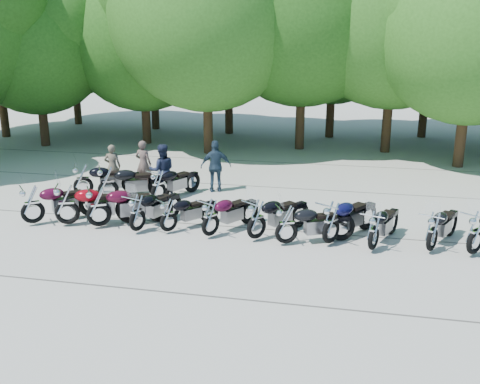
% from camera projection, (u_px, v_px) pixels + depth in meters
% --- Properties ---
extents(ground, '(90.00, 90.00, 0.00)m').
position_uv_depth(ground, '(229.00, 246.00, 15.31)').
color(ground, '#9C988D').
rests_on(ground, ground).
extents(tree_1, '(6.97, 6.97, 8.55)m').
position_uv_depth(tree_1, '(36.00, 41.00, 26.79)').
color(tree_1, '#3A2614').
rests_on(tree_1, ground).
extents(tree_2, '(7.31, 7.31, 8.97)m').
position_uv_depth(tree_2, '(142.00, 36.00, 27.28)').
color(tree_2, '#3A2614').
rests_on(tree_2, ground).
extents(tree_3, '(8.70, 8.70, 10.67)m').
position_uv_depth(tree_3, '(206.00, 13.00, 24.77)').
color(tree_3, '#3A2614').
rests_on(tree_3, ground).
extents(tree_4, '(9.13, 9.13, 11.20)m').
position_uv_depth(tree_4, '(304.00, 6.00, 25.61)').
color(tree_4, '#3A2614').
rests_on(tree_4, ground).
extents(tree_5, '(9.04, 9.04, 11.10)m').
position_uv_depth(tree_5, '(395.00, 7.00, 24.93)').
color(tree_5, '#3A2614').
rests_on(tree_5, ground).
extents(tree_6, '(8.00, 8.00, 9.82)m').
position_uv_depth(tree_6, '(473.00, 25.00, 22.32)').
color(tree_6, '#3A2614').
rests_on(tree_6, ground).
extents(tree_9, '(7.59, 7.59, 9.32)m').
position_uv_depth(tree_9, '(71.00, 31.00, 32.92)').
color(tree_9, '#3A2614').
rests_on(tree_9, ground).
extents(tree_10, '(7.78, 7.78, 9.55)m').
position_uv_depth(tree_10, '(152.00, 28.00, 31.27)').
color(tree_10, '#3A2614').
rests_on(tree_10, ground).
extents(tree_11, '(7.56, 7.56, 9.28)m').
position_uv_depth(tree_11, '(229.00, 31.00, 29.91)').
color(tree_11, '#3A2614').
rests_on(tree_11, ground).
extents(tree_12, '(7.88, 7.88, 9.67)m').
position_uv_depth(tree_12, '(334.00, 27.00, 28.79)').
color(tree_12, '#3A2614').
rests_on(tree_12, ground).
extents(tree_13, '(8.31, 8.31, 10.20)m').
position_uv_depth(tree_13, '(432.00, 21.00, 28.68)').
color(tree_13, '#3A2614').
rests_on(tree_13, ground).
extents(motorcycle_0, '(2.32, 2.17, 1.38)m').
position_uv_depth(motorcycle_0, '(32.00, 203.00, 16.70)').
color(motorcycle_0, '#3D0820').
rests_on(motorcycle_0, ground).
extents(motorcycle_1, '(2.65, 1.65, 1.44)m').
position_uv_depth(motorcycle_1, '(67.00, 203.00, 16.60)').
color(motorcycle_1, maroon).
rests_on(motorcycle_1, ground).
extents(motorcycle_2, '(2.55, 1.96, 1.42)m').
position_uv_depth(motorcycle_2, '(98.00, 206.00, 16.43)').
color(motorcycle_2, '#40081C').
rests_on(motorcycle_2, ground).
extents(motorcycle_3, '(1.43, 2.36, 1.28)m').
position_uv_depth(motorcycle_3, '(137.00, 212.00, 16.11)').
color(motorcycle_3, black).
rests_on(motorcycle_3, ground).
extents(motorcycle_4, '(1.74, 1.97, 1.14)m').
position_uv_depth(motorcycle_4, '(168.00, 214.00, 16.10)').
color(motorcycle_4, black).
rests_on(motorcycle_4, ground).
extents(motorcycle_5, '(1.75, 2.27, 1.27)m').
position_uv_depth(motorcycle_5, '(210.00, 216.00, 15.73)').
color(motorcycle_5, '#3C0821').
rests_on(motorcycle_5, ground).
extents(motorcycle_6, '(2.00, 2.29, 1.32)m').
position_uv_depth(motorcycle_6, '(257.00, 218.00, 15.50)').
color(motorcycle_6, black).
rests_on(motorcycle_6, ground).
extents(motorcycle_7, '(2.33, 1.58, 1.27)m').
position_uv_depth(motorcycle_7, '(287.00, 223.00, 15.15)').
color(motorcycle_7, black).
rests_on(motorcycle_7, ground).
extents(motorcycle_8, '(1.98, 2.45, 1.39)m').
position_uv_depth(motorcycle_8, '(331.00, 221.00, 15.16)').
color(motorcycle_8, black).
rests_on(motorcycle_8, ground).
extents(motorcycle_9, '(1.39, 2.29, 1.24)m').
position_uv_depth(motorcycle_9, '(374.00, 230.00, 14.75)').
color(motorcycle_9, black).
rests_on(motorcycle_9, ground).
extents(motorcycle_10, '(1.56, 2.28, 1.25)m').
position_uv_depth(motorcycle_10, '(433.00, 230.00, 14.68)').
color(motorcycle_10, black).
rests_on(motorcycle_10, ground).
extents(motorcycle_11, '(2.11, 2.31, 1.36)m').
position_uv_depth(motorcycle_11, '(476.00, 232.00, 14.43)').
color(motorcycle_11, black).
rests_on(motorcycle_11, ground).
extents(motorcycle_12, '(2.44, 1.73, 1.34)m').
position_uv_depth(motorcycle_12, '(83.00, 179.00, 19.45)').
color(motorcycle_12, black).
rests_on(motorcycle_12, ground).
extents(motorcycle_13, '(2.52, 1.74, 1.38)m').
position_uv_depth(motorcycle_13, '(108.00, 182.00, 18.99)').
color(motorcycle_13, black).
rests_on(motorcycle_13, ground).
extents(motorcycle_14, '(1.66, 2.30, 1.26)m').
position_uv_depth(motorcycle_14, '(158.00, 184.00, 18.91)').
color(motorcycle_14, black).
rests_on(motorcycle_14, ground).
extents(rider_0, '(0.68, 0.53, 1.64)m').
position_uv_depth(rider_0, '(113.00, 166.00, 20.58)').
color(rider_0, brown).
rests_on(rider_0, ground).
extents(rider_1, '(1.10, 0.99, 1.86)m').
position_uv_depth(rider_1, '(162.00, 170.00, 19.56)').
color(rider_1, '#1C223A').
rests_on(rider_1, ground).
extents(rider_2, '(1.19, 0.77, 1.88)m').
position_uv_depth(rider_2, '(216.00, 166.00, 20.10)').
color(rider_2, '#203344').
rests_on(rider_2, ground).
extents(rider_3, '(0.69, 0.51, 1.74)m').
position_uv_depth(rider_3, '(143.00, 164.00, 20.80)').
color(rider_3, brown).
rests_on(rider_3, ground).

